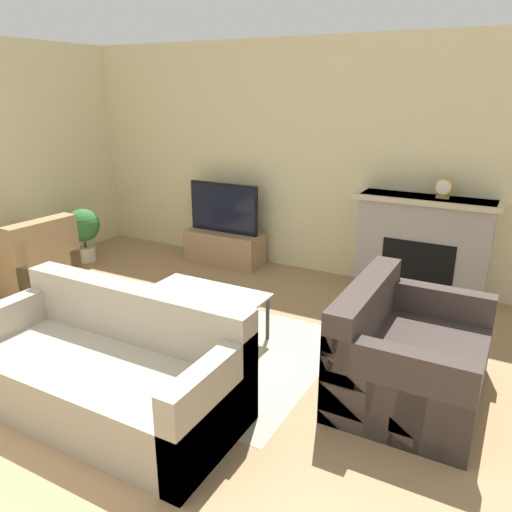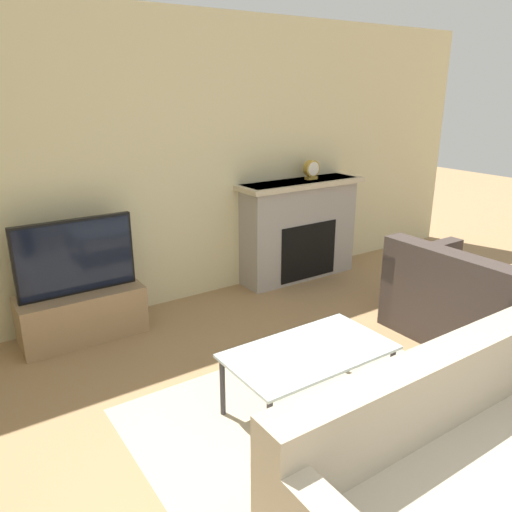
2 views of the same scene
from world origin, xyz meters
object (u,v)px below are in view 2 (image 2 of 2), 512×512
Objects in this scene: couch_sectional at (472,484)px; couch_loveseat at (473,307)px; coffee_table at (309,356)px; mantel_clock at (311,169)px; tv at (76,257)px.

couch_loveseat is at bearing 33.53° from couch_sectional.
mantel_clock is at bearing 50.30° from coffee_table.
couch_sectional is 3.64m from mantel_clock.
coffee_table is 5.21× the size of mantel_clock.
couch_loveseat is 2.16m from mantel_clock.
couch_sectional is 1.51× the size of couch_loveseat.
couch_sectional is at bearing -72.77° from tv.
couch_sectional reaches higher than coffee_table.
tv is 0.74× the size of couch_loveseat.
tv is at bearing -177.48° from mantel_clock.
couch_loveseat is at bearing -34.31° from tv.
couch_sectional is at bearing 123.53° from couch_loveseat.
coffee_table is (0.94, -1.84, -0.33)m from tv.
couch_sectional is at bearing -90.11° from coffee_table.
couch_loveseat is (1.77, 1.17, 0.00)m from couch_sectional.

